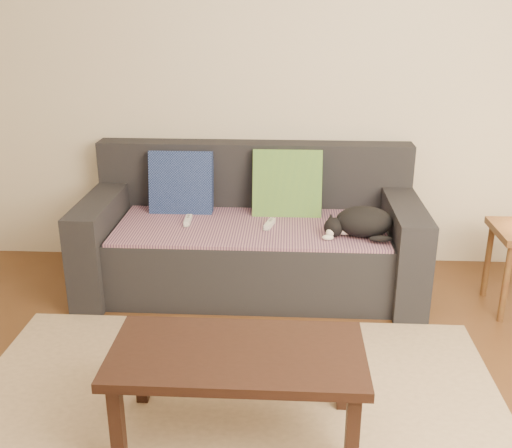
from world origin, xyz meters
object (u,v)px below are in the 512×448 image
cat (361,222)px  wii_remote_a (188,220)px  coffee_table (237,362)px  wii_remote_b (270,224)px  sofa (251,239)px

cat → wii_remote_a: size_ratio=3.07×
wii_remote_a → coffee_table: size_ratio=0.14×
wii_remote_a → wii_remote_b: (0.52, -0.04, 0.00)m
coffee_table → wii_remote_b: bearing=86.5°
sofa → wii_remote_a: sofa is taller
sofa → wii_remote_a: (-0.40, -0.07, 0.15)m
wii_remote_b → coffee_table: size_ratio=0.14×
cat → coffee_table: size_ratio=0.44×
cat → wii_remote_b: bearing=-169.4°
sofa → coffee_table: 1.50m
sofa → cat: sofa is taller
cat → coffee_table: bearing=-92.2°
cat → wii_remote_a: 1.08m
wii_remote_a → wii_remote_b: bearing=-95.7°
cat → coffee_table: cat is taller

